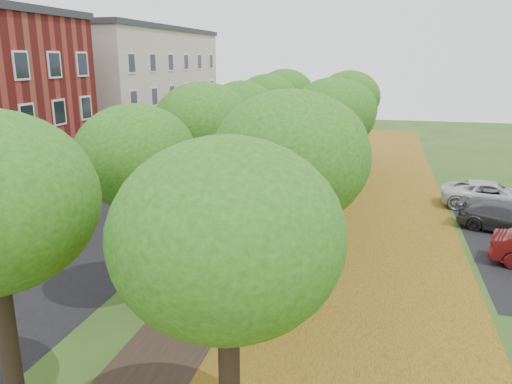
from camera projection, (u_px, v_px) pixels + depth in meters
The scene contains 9 objects.
street_asphalt at pixel (130, 212), 26.20m from camera, with size 8.00×70.00×0.01m, color black.
footpath at pixel (269, 224), 24.43m from camera, with size 3.20×70.00×0.01m, color black.
leaf_verge at pixel (374, 232), 23.25m from camera, with size 7.50×70.00×0.01m, color olive.
tree_row_west at pixel (225, 124), 23.70m from camera, with size 4.15×34.15×6.62m.
tree_row_east at pixel (326, 127), 22.56m from camera, with size 4.15×34.15×6.62m.
building_cream at pixel (126, 89), 43.94m from camera, with size 10.30×20.30×10.40m.
bench at pixel (246, 285), 16.90m from camera, with size 1.12×1.76×0.81m.
car_grey at pixel (508, 219), 23.14m from camera, with size 1.79×4.40×1.28m, color #333338.
car_white at pixel (491, 195), 26.83m from camera, with size 2.37×5.13×1.43m, color silver.
Camera 1 is at (5.03, -7.64, 7.86)m, focal length 35.00 mm.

